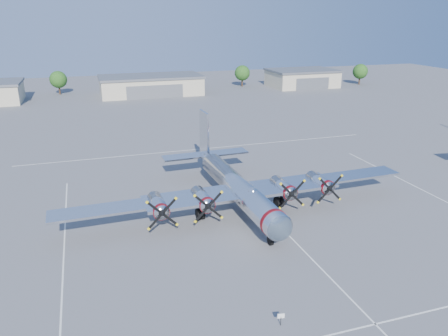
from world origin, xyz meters
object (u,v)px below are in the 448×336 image
object	(u,v)px
hangar_center	(151,85)
tree_east	(242,73)
info_placard	(281,317)
tree_far_east	(360,71)
tree_west	(58,80)
hangar_east	(302,78)
main_bomber_b29	(235,207)

from	to	relation	value
hangar_center	tree_east	xyz separation A→B (m)	(30.00, 6.04, 1.51)
tree_east	info_placard	distance (m)	114.07
tree_far_east	tree_west	bearing A→B (deg)	173.86
hangar_center	tree_west	distance (m)	26.30
tree_east	info_placard	xyz separation A→B (m)	(-36.67, -107.96, -3.52)
hangar_east	tree_east	size ratio (longest dim) A/B	3.10
hangar_center	hangar_east	size ratio (longest dim) A/B	1.39
tree_far_east	main_bomber_b29	bearing A→B (deg)	-131.84
hangar_east	tree_east	bearing A→B (deg)	161.46
tree_east	main_bomber_b29	distance (m)	93.30
tree_east	main_bomber_b29	bearing A→B (deg)	-110.68
main_bomber_b29	hangar_center	bearing A→B (deg)	86.16
hangar_east	tree_far_east	bearing A→B (deg)	-5.61
tree_east	main_bomber_b29	xyz separation A→B (m)	(-32.92, -87.20, -4.22)
hangar_center	main_bomber_b29	xyz separation A→B (m)	(-2.92, -81.16, -2.71)
tree_east	hangar_center	bearing A→B (deg)	-168.62
hangar_east	main_bomber_b29	xyz separation A→B (m)	(-50.92, -81.16, -2.71)
hangar_east	tree_west	distance (m)	73.46
tree_east	tree_far_east	distance (m)	38.83
tree_far_east	tree_east	bearing A→B (deg)	168.11
tree_west	tree_east	world-z (taller)	same
hangar_east	tree_west	bearing A→B (deg)	173.72
main_bomber_b29	tree_west	bearing A→B (deg)	102.12
hangar_east	tree_west	world-z (taller)	tree_west
tree_east	tree_far_east	size ratio (longest dim) A/B	1.00
hangar_center	info_placard	distance (m)	102.16
tree_west	info_placard	world-z (taller)	tree_west
info_placard	hangar_center	bearing A→B (deg)	98.04
hangar_center	main_bomber_b29	size ratio (longest dim) A/B	0.70
tree_far_east	info_placard	world-z (taller)	tree_far_east
tree_west	tree_far_east	xyz separation A→B (m)	(93.00, -10.00, 0.00)
hangar_center	tree_west	world-z (taller)	tree_west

